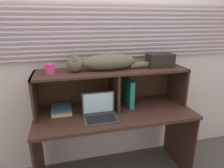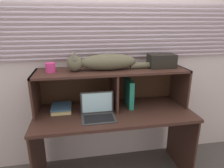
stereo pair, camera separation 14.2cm
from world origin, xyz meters
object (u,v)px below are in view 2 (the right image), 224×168
Objects in this scene: binder_upright at (129,93)px; storage_box at (162,61)px; laptop at (98,112)px; cat at (104,62)px; book_stack at (62,108)px; small_basket at (50,68)px.

binder_upright is 1.06× the size of storage_box.
binder_upright reaches higher than laptop.
cat is 0.59m from storage_box.
cat reaches higher than storage_box.
laptop is 0.42m from binder_upright.
cat is at bearing 180.00° from storage_box.
book_stack is at bearing 149.30° from laptop.
binder_upright is (0.35, 0.21, 0.09)m from laptop.
binder_upright is 3.14× the size of small_basket.
laptop is at bearing -30.70° from book_stack.
storage_box is at bearing 0.00° from binder_upright.
laptop is at bearing -149.21° from binder_upright.
binder_upright is at bearing 30.79° from laptop.
cat reaches higher than book_stack.
small_basket is (-0.51, 0.00, -0.03)m from cat.
storage_box is (0.69, 0.21, 0.42)m from laptop.
laptop is 1.33× the size of book_stack.
cat is 0.51m from small_basket.
binder_upright is at bearing 0.19° from book_stack.
cat is 0.42m from binder_upright.
small_basket reaches higher than book_stack.
laptop reaches higher than book_stack.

